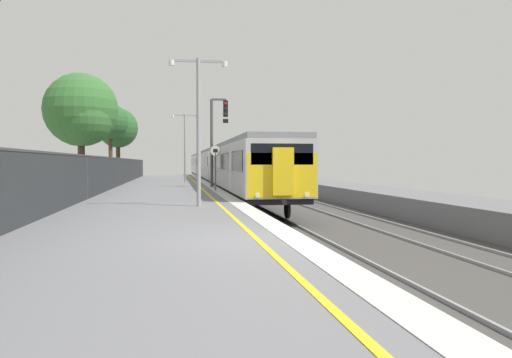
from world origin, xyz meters
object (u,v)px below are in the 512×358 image
Objects in this scene: platform_lamp_far at (185,142)px; background_tree_back at (110,124)px; commuter_train_at_platform at (216,165)px; signal_gantry at (216,132)px; background_tree_centre at (117,129)px; background_tree_right at (82,112)px; platform_lamp_mid at (198,118)px; speed_limit_sign at (215,161)px.

platform_lamp_far is 9.18m from background_tree_back.
commuter_train_at_platform is 18.35m from signal_gantry.
background_tree_back is at bearing -92.38° from background_tree_centre.
background_tree_back is at bearing 88.94° from background_tree_right.
background_tree_back is at bearing 119.19° from signal_gantry.
background_tree_back is (0.23, 12.17, 0.23)m from background_tree_right.
signal_gantry reaches higher than commuter_train_at_platform.
background_tree_centre is (-6.10, 10.57, 1.58)m from platform_lamp_far.
platform_lamp_mid is 17.07m from background_tree_right.
signal_gantry is at bearing -14.45° from background_tree_right.
signal_gantry is 0.81× the size of background_tree_centre.
signal_gantry is (-1.49, -18.16, 2.10)m from commuter_train_at_platform.
platform_lamp_far is 8.79m from background_tree_right.
commuter_train_at_platform is 9.27× the size of background_tree_centre.
commuter_train_at_platform is at bearing -1.41° from background_tree_centre.
background_tree_back is at bearing -157.76° from commuter_train_at_platform.
platform_lamp_mid is at bearing -90.00° from platform_lamp_far.
background_tree_right is at bearing -121.14° from commuter_train_at_platform.
background_tree_back is at bearing 112.63° from speed_limit_sign.
commuter_train_at_platform is at bearing 85.24° from speed_limit_sign.
background_tree_right is (-6.50, -5.71, 1.55)m from platform_lamp_far.
background_tree_right reaches higher than background_tree_centre.
platform_lamp_mid is 0.98× the size of platform_lamp_far.
speed_limit_sign is 12.00m from platform_lamp_far.
background_tree_centre reaches higher than speed_limit_sign.
speed_limit_sign is 9.79m from platform_lamp_mid.
signal_gantry is 1.04× the size of platform_lamp_far.
commuter_train_at_platform is 31.96m from platform_lamp_mid.
signal_gantry is 1.07× the size of platform_lamp_mid.
speed_limit_sign is at bearing -95.11° from signal_gantry.
speed_limit_sign is at bearing -71.58° from background_tree_centre.
speed_limit_sign is 20.09m from background_tree_back.
background_tree_back reaches higher than platform_lamp_far.
background_tree_back is (-7.98, 14.29, 1.51)m from signal_gantry.
background_tree_right reaches higher than platform_lamp_far.
signal_gantry is 0.83× the size of background_tree_back.
background_tree_centre reaches higher than signal_gantry.
platform_lamp_far reaches higher than commuter_train_at_platform.
background_tree_right is at bearing -138.71° from platform_lamp_far.
platform_lamp_far is 0.78× the size of background_tree_centre.
commuter_train_at_platform is 25.28× the size of speed_limit_sign.
background_tree_centre is (-9.30, 0.23, 3.40)m from commuter_train_at_platform.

